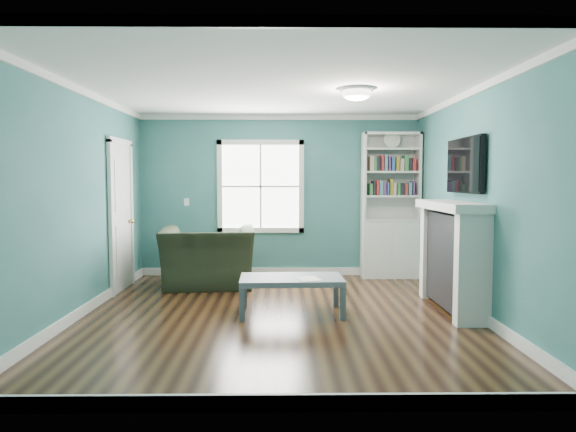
{
  "coord_description": "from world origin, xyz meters",
  "views": [
    {
      "loc": [
        0.04,
        -5.83,
        1.55
      ],
      "look_at": [
        0.12,
        0.4,
        1.12
      ],
      "focal_mm": 32.0,
      "sensor_mm": 36.0,
      "label": 1
    }
  ],
  "objects": [
    {
      "name": "door",
      "position": [
        -2.22,
        1.4,
        1.07
      ],
      "size": [
        0.12,
        0.98,
        2.17
      ],
      "color": "silver",
      "rests_on": "ground"
    },
    {
      "name": "window",
      "position": [
        -0.3,
        2.49,
        1.45
      ],
      "size": [
        1.4,
        0.06,
        1.5
      ],
      "color": "white",
      "rests_on": "room_walls"
    },
    {
      "name": "tv",
      "position": [
        2.2,
        0.2,
        1.72
      ],
      "size": [
        0.06,
        1.1,
        0.65
      ],
      "primitive_type": "cube",
      "color": "black",
      "rests_on": "fireplace"
    },
    {
      "name": "paper_sheet",
      "position": [
        0.35,
        -0.07,
        0.43
      ],
      "size": [
        0.3,
        0.34,
        0.0
      ],
      "primitive_type": "cube",
      "rotation": [
        0.0,
        0.0,
        0.29
      ],
      "color": "white",
      "rests_on": "coffee_table"
    },
    {
      "name": "room_walls",
      "position": [
        0.0,
        0.0,
        1.58
      ],
      "size": [
        5.0,
        5.0,
        5.0
      ],
      "color": "#2D6566",
      "rests_on": "ground"
    },
    {
      "name": "recliner",
      "position": [
        -1.03,
        1.6,
        0.58
      ],
      "size": [
        1.39,
        0.97,
        1.15
      ],
      "primitive_type": "imported",
      "rotation": [
        0.0,
        0.0,
        -3.05
      ],
      "color": "black",
      "rests_on": "ground"
    },
    {
      "name": "trim",
      "position": [
        0.0,
        0.0,
        1.24
      ],
      "size": [
        4.5,
        5.0,
        2.6
      ],
      "color": "white",
      "rests_on": "ground"
    },
    {
      "name": "floor",
      "position": [
        0.0,
        0.0,
        0.0
      ],
      "size": [
        5.0,
        5.0,
        0.0
      ],
      "primitive_type": "plane",
      "color": "black",
      "rests_on": "ground"
    },
    {
      "name": "coffee_table",
      "position": [
        0.15,
        0.06,
        0.37
      ],
      "size": [
        1.2,
        0.68,
        0.43
      ],
      "rotation": [
        0.0,
        0.0,
        0.03
      ],
      "color": "#4C525B",
      "rests_on": "ground"
    },
    {
      "name": "bookshelf",
      "position": [
        1.77,
        2.3,
        0.92
      ],
      "size": [
        0.9,
        0.35,
        2.31
      ],
      "color": "silver",
      "rests_on": "ground"
    },
    {
      "name": "fireplace",
      "position": [
        2.08,
        0.2,
        0.64
      ],
      "size": [
        0.44,
        1.58,
        1.3
      ],
      "color": "black",
      "rests_on": "ground"
    },
    {
      "name": "ceiling_fixture",
      "position": [
        0.9,
        0.1,
        2.55
      ],
      "size": [
        0.38,
        0.38,
        0.15
      ],
      "color": "white",
      "rests_on": "room_walls"
    },
    {
      "name": "light_switch",
      "position": [
        -1.5,
        2.48,
        1.2
      ],
      "size": [
        0.08,
        0.01,
        0.12
      ],
      "primitive_type": "cube",
      "color": "white",
      "rests_on": "room_walls"
    }
  ]
}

